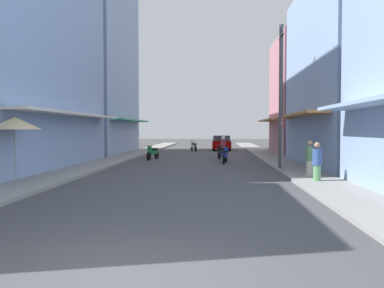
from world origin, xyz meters
name	(u,v)px	position (x,y,z in m)	size (l,w,h in m)	color
ground_plane	(197,159)	(0.00, 22.08, 0.00)	(114.75, 114.75, 0.00)	#424244
sidewalk_left	(122,158)	(-5.26, 22.08, 0.06)	(1.97, 60.16, 0.12)	gray
sidewalk_right	(273,158)	(5.26, 22.08, 0.06)	(1.97, 60.16, 0.12)	gray
building_left_mid	(6,2)	(-9.24, 14.43, 8.49)	(7.05, 13.60, 16.99)	#8CA5CC
building_left_far	(90,65)	(-9.24, 27.69, 7.46)	(7.05, 11.27, 14.94)	#8CA5CC
building_right_mid	(361,73)	(9.24, 17.09, 5.12)	(7.05, 11.64, 10.24)	#8CA5CC
building_right_far	(313,97)	(9.24, 27.69, 4.72)	(7.05, 8.09, 9.44)	#B7727F
motorbike_white	(194,146)	(-0.73, 31.15, 0.50)	(0.76, 1.74, 0.96)	black
motorbike_black	(222,149)	(1.77, 21.56, 0.70)	(0.74, 1.75, 1.58)	black
motorbike_green	(152,152)	(-2.91, 21.00, 0.50)	(0.69, 1.76, 0.96)	black
motorbike_blue	(225,155)	(1.89, 18.56, 0.50)	(0.55, 1.80, 0.96)	black
parked_car	(221,143)	(1.88, 33.29, 0.74)	(1.77, 4.10, 1.45)	#8C0000
pedestrian_foreground	(310,159)	(5.23, 11.50, 0.79)	(0.34, 0.34, 1.58)	beige
pedestrian_midway	(317,163)	(5.10, 9.78, 0.77)	(0.34, 0.34, 1.56)	#598C59
vendor_umbrella	(15,123)	(-5.82, 8.54, 2.25)	(1.81, 1.81, 2.48)	#99999E
utility_pole	(281,96)	(4.53, 14.57, 3.66)	(0.20, 1.20, 7.17)	#4C4C4F
street_sign_no_entry	(282,136)	(4.43, 13.48, 1.72)	(0.07, 0.60, 2.65)	gray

